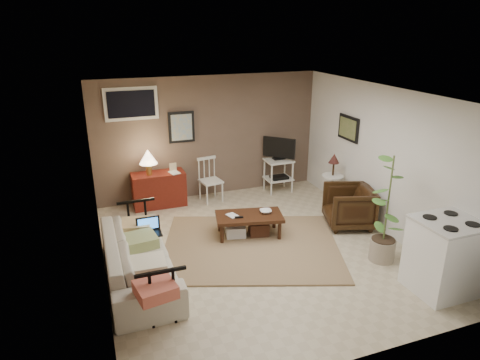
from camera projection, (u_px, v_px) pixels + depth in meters
name	position (u px, v px, depth m)	size (l,w,h in m)	color
floor	(256.00, 250.00, 6.65)	(5.00, 5.00, 0.00)	#C1B293
art_back	(182.00, 127.00, 8.16)	(0.50, 0.03, 0.60)	black
art_right	(349.00, 128.00, 7.78)	(0.03, 0.60, 0.45)	black
window	(131.00, 104.00, 7.70)	(0.96, 0.03, 0.60)	silver
rug	(251.00, 246.00, 6.73)	(2.72, 2.17, 0.03)	#8D7252
coffee_table	(249.00, 224.00, 7.00)	(1.17, 0.78, 0.41)	#38190F
sofa	(138.00, 251.00, 5.75)	(2.19, 0.64, 0.86)	beige
sofa_pillows	(144.00, 253.00, 5.51)	(0.42, 2.08, 0.15)	#F3EBC9
sofa_end_rails	(148.00, 254.00, 5.81)	(0.59, 2.19, 0.74)	black
laptop	(149.00, 229.00, 6.11)	(0.34, 0.25, 0.23)	black
red_console	(158.00, 186.00, 8.13)	(0.99, 0.44, 1.15)	maroon
spindle_chair	(210.00, 181.00, 8.38)	(0.45, 0.45, 0.86)	silver
tv_stand	(279.00, 163.00, 8.79)	(0.54, 0.52, 1.15)	silver
side_table	(333.00, 174.00, 7.98)	(0.40, 0.40, 1.07)	silver
armchair	(349.00, 205.00, 7.33)	(0.76, 0.71, 0.78)	black
potted_plant	(388.00, 206.00, 6.08)	(0.41, 0.41, 1.64)	tan
stove	(444.00, 256.00, 5.49)	(0.77, 0.72, 1.01)	white
bowl	(266.00, 207.00, 7.00)	(0.19, 0.05, 0.19)	#38190F
book_table	(229.00, 211.00, 6.83)	(0.15, 0.02, 0.20)	#38190F
book_console	(170.00, 168.00, 7.96)	(0.17, 0.02, 0.23)	#38190F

